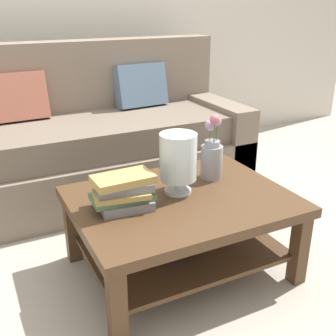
% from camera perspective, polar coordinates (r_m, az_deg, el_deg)
% --- Properties ---
extents(ground_plane, '(10.00, 10.00, 0.00)m').
position_cam_1_polar(ground_plane, '(2.56, -2.84, -9.33)').
color(ground_plane, '#ADA393').
extents(couch, '(2.15, 0.90, 1.06)m').
position_cam_1_polar(couch, '(3.09, -9.97, 3.45)').
color(couch, '#7A6B5B').
rests_on(couch, ground).
extents(coffee_table, '(1.06, 0.81, 0.43)m').
position_cam_1_polar(coffee_table, '(2.12, 1.78, -6.86)').
color(coffee_table, '#4C331E').
rests_on(coffee_table, ground).
extents(book_stack_main, '(0.30, 0.22, 0.16)m').
position_cam_1_polar(book_stack_main, '(1.94, -6.13, -3.22)').
color(book_stack_main, slate).
rests_on(book_stack_main, coffee_table).
extents(glass_hurricane_vase, '(0.19, 0.19, 0.31)m').
position_cam_1_polar(glass_hurricane_vase, '(2.04, 1.39, 1.33)').
color(glass_hurricane_vase, silver).
rests_on(glass_hurricane_vase, coffee_table).
extents(flower_pitcher, '(0.12, 0.12, 0.36)m').
position_cam_1_polar(flower_pitcher, '(2.25, 6.03, 1.74)').
color(flower_pitcher, gray).
rests_on(flower_pitcher, coffee_table).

